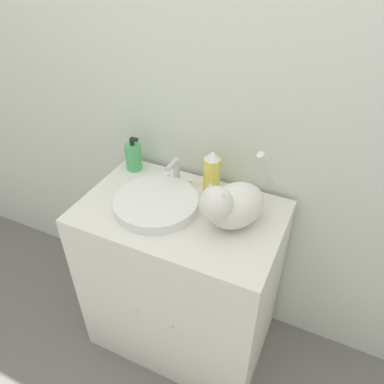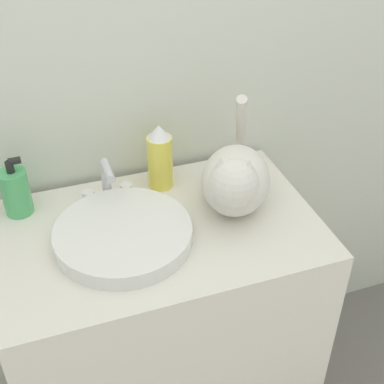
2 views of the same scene
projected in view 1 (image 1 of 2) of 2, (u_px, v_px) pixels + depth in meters
name	position (u px, v px, depth m)	size (l,w,h in m)	color
ground_plane	(159.00, 374.00, 1.76)	(8.00, 8.00, 0.00)	slate
wall_back	(213.00, 76.00, 1.41)	(6.00, 0.05, 2.50)	silver
vanity_cabinet	(182.00, 279.00, 1.70)	(0.80, 0.52, 0.81)	silver
sink_basin	(156.00, 203.00, 1.46)	(0.33, 0.33, 0.04)	white
faucet	(176.00, 173.00, 1.57)	(0.13, 0.10, 0.13)	silver
cat	(233.00, 204.00, 1.34)	(0.26, 0.36, 0.26)	silver
soap_bottle	(133.00, 156.00, 1.66)	(0.07, 0.07, 0.16)	#4CB266
spray_bottle	(212.00, 172.00, 1.51)	(0.07, 0.07, 0.19)	#EADB4C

